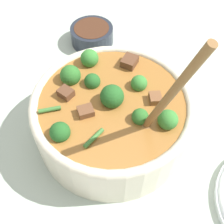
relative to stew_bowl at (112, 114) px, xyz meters
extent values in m
plane|color=#ADBCAD|center=(0.00, 0.00, -0.06)|extent=(4.00, 4.00, 0.00)
cylinder|color=beige|center=(0.00, 0.00, -0.01)|extent=(0.29, 0.29, 0.10)
torus|color=beige|center=(0.00, 0.00, 0.04)|extent=(0.29, 0.29, 0.02)
cylinder|color=#9E662D|center=(0.00, 0.00, 0.01)|extent=(0.26, 0.26, 0.06)
sphere|color=#235B23|center=(0.02, -0.10, 0.04)|extent=(0.03, 0.03, 0.03)
cylinder|color=#6B9956|center=(0.02, -0.10, 0.02)|extent=(0.01, 0.01, 0.01)
sphere|color=#235B23|center=(0.00, 0.00, 0.05)|extent=(0.04, 0.04, 0.04)
cylinder|color=#6B9956|center=(0.00, 0.00, 0.02)|extent=(0.01, 0.01, 0.02)
sphere|color=#387F33|center=(-0.01, 0.06, 0.04)|extent=(0.03, 0.03, 0.03)
cylinder|color=#6B9956|center=(-0.01, 0.06, 0.02)|extent=(0.01, 0.01, 0.01)
sphere|color=#2D6B28|center=(-0.08, -0.04, 0.05)|extent=(0.04, 0.04, 0.04)
cylinder|color=#6B9956|center=(-0.08, -0.04, 0.02)|extent=(0.01, 0.01, 0.02)
sphere|color=#235B23|center=(-0.05, -0.01, 0.04)|extent=(0.03, 0.03, 0.03)
cylinder|color=#6B9956|center=(-0.05, -0.01, 0.02)|extent=(0.01, 0.01, 0.01)
sphere|color=#2D6B28|center=(0.06, 0.02, 0.04)|extent=(0.03, 0.03, 0.03)
cylinder|color=#6B9956|center=(0.06, 0.02, 0.02)|extent=(0.01, 0.01, 0.01)
sphere|color=#387F33|center=(0.09, 0.05, 0.05)|extent=(0.03, 0.03, 0.03)
cylinder|color=#6B9956|center=(0.09, 0.05, 0.02)|extent=(0.01, 0.01, 0.01)
sphere|color=#387F33|center=(-0.10, 0.01, 0.05)|extent=(0.03, 0.03, 0.03)
cylinder|color=#6B9956|center=(-0.10, 0.01, 0.02)|extent=(0.01, 0.01, 0.02)
cube|color=brown|center=(-0.05, -0.06, 0.04)|extent=(0.03, 0.03, 0.02)
cube|color=brown|center=(-0.06, 0.07, 0.04)|extent=(0.04, 0.04, 0.02)
cube|color=brown|center=(0.00, -0.05, 0.04)|extent=(0.03, 0.03, 0.02)
cube|color=brown|center=(0.04, 0.06, 0.04)|extent=(0.03, 0.03, 0.02)
cylinder|color=#3D7533|center=(0.05, -0.06, 0.04)|extent=(0.02, 0.04, 0.01)
cylinder|color=#3D7533|center=(-0.03, -0.10, 0.04)|extent=(0.02, 0.04, 0.01)
ellipsoid|color=brown|center=(0.07, 0.02, 0.03)|extent=(0.04, 0.03, 0.01)
cylinder|color=brown|center=(0.10, 0.03, 0.13)|extent=(0.07, 0.03, 0.20)
cylinder|color=#232833|center=(-0.26, 0.10, -0.04)|extent=(0.11, 0.11, 0.04)
cylinder|color=#472819|center=(-0.26, 0.10, -0.02)|extent=(0.09, 0.09, 0.01)
camera|label=1|loc=(0.26, -0.15, 0.41)|focal=45.00mm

